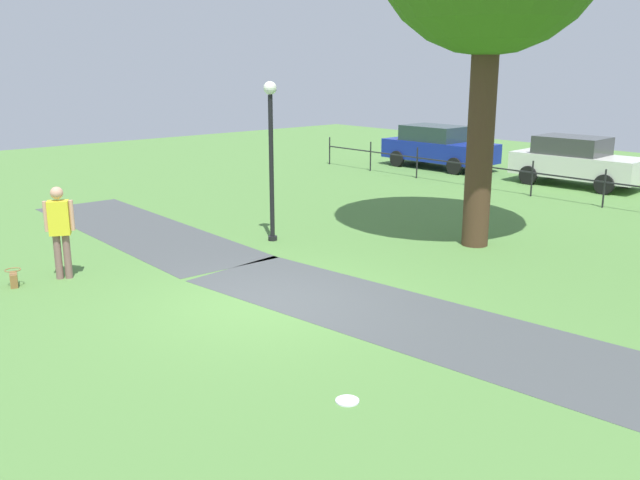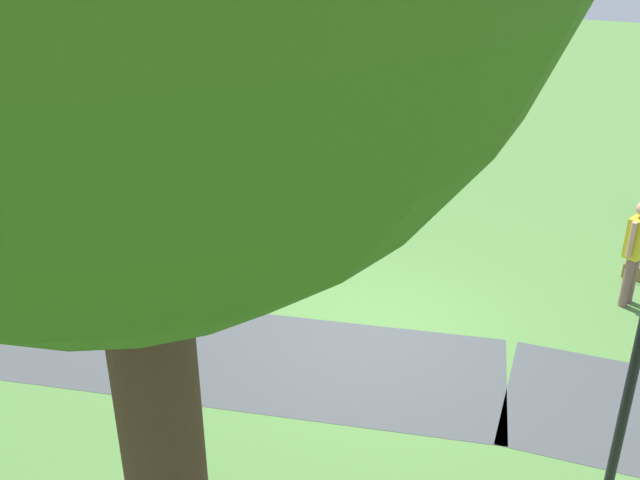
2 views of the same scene
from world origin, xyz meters
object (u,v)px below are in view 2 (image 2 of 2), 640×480
Objects in this scene: woman_with_handbag at (636,246)px; backpack_by_boulder at (147,173)px; lawn_boulder at (161,171)px; frisbee_on_grass at (199,256)px; lamp_post at (639,347)px; handbag_on_grass at (634,271)px.

backpack_by_boulder is at bearing -12.65° from woman_with_handbag.
lawn_boulder reaches higher than frisbee_on_grass.
lamp_post reaches higher than lawn_boulder.
backpack_by_boulder is at bearing -7.49° from handbag_on_grass.
lawn_boulder is 4.87× the size of handbag_on_grass.
handbag_on_grass is at bearing -168.41° from frisbee_on_grass.
lawn_boulder is at bearing -50.98° from frisbee_on_grass.
frisbee_on_grass is at bearing -31.33° from lamp_post.
backpack_by_boulder is (8.93, -6.63, -1.94)m from lamp_post.
handbag_on_grass is 7.13m from frisbee_on_grass.
woman_with_handbag is 1.20m from handbag_on_grass.
lawn_boulder reaches higher than handbag_on_grass.
frisbee_on_grass is at bearing 4.89° from woman_with_handbag.
lamp_post is at bearing 84.95° from handbag_on_grass.
lawn_boulder is at bearing -37.03° from lamp_post.
frisbee_on_grass is (6.98, 1.43, -0.13)m from handbag_on_grass.
lamp_post is at bearing 142.97° from lawn_boulder.
handbag_on_grass is (-8.96, 1.01, -0.23)m from lawn_boulder.
woman_with_handbag reaches higher than lawn_boulder.
frisbee_on_grass is at bearing 129.02° from lawn_boulder.
handbag_on_grass is at bearing 172.51° from backpack_by_boulder.
woman_with_handbag is at bearing -175.11° from frisbee_on_grass.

